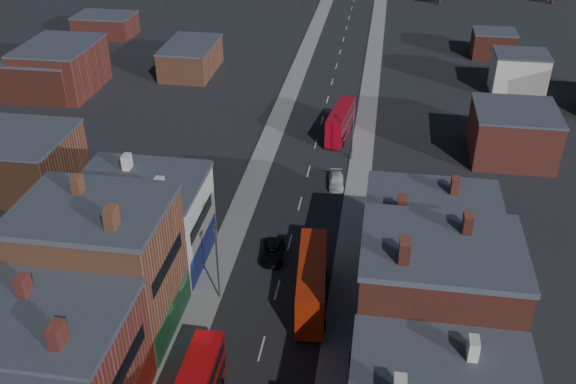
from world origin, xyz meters
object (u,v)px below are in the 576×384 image
(bus_1, at_px, (312,282))
(car_2, at_px, (272,252))
(car_3, at_px, (336,181))
(bus_2, at_px, (341,122))
(ped_3, at_px, (351,359))

(bus_1, height_order, car_2, bus_1)
(bus_1, bearing_deg, car_3, 84.42)
(bus_2, height_order, car_3, bus_2)
(car_2, xyz_separation_m, car_3, (5.16, 15.85, -0.03))
(bus_1, distance_m, ped_3, 8.88)
(ped_3, bearing_deg, car_2, 22.51)
(car_3, distance_m, ped_3, 30.35)
(ped_3, bearing_deg, bus_1, 18.74)
(ped_3, bearing_deg, bus_2, -3.99)
(bus_1, xyz_separation_m, car_3, (0.30, 22.42, -1.92))
(bus_1, relative_size, car_2, 2.33)
(car_2, height_order, ped_3, ped_3)
(car_3, bearing_deg, bus_2, 86.78)
(bus_1, xyz_separation_m, car_2, (-4.86, 6.57, -1.89))
(bus_2, bearing_deg, ped_3, -76.30)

